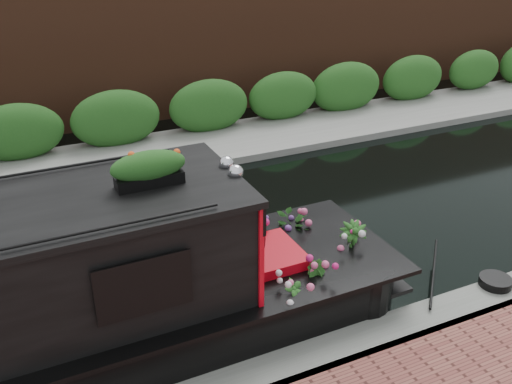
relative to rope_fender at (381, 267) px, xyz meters
name	(u,v)px	position (x,y,z in m)	size (l,w,h in m)	color
ground	(186,251)	(-2.51, 1.97, -0.17)	(80.00, 80.00, 0.00)	black
near_bank_coping	(275,383)	(-2.51, -1.33, -0.17)	(40.00, 0.60, 0.50)	slate
far_bank_path	(127,162)	(-2.51, 6.17, -0.17)	(40.00, 2.40, 0.34)	gray
far_hedge	(118,149)	(-2.51, 7.07, -0.17)	(40.00, 1.10, 2.80)	#24561C
far_brick_wall	(100,123)	(-2.51, 9.17, -0.17)	(40.00, 1.00, 8.00)	#522D1C
rope_fender	(381,267)	(0.00, 0.00, 0.00)	(0.34, 0.34, 0.43)	brown
coiled_mooring_rope	(495,281)	(1.13, -1.18, 0.14)	(0.46, 0.46, 0.12)	black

